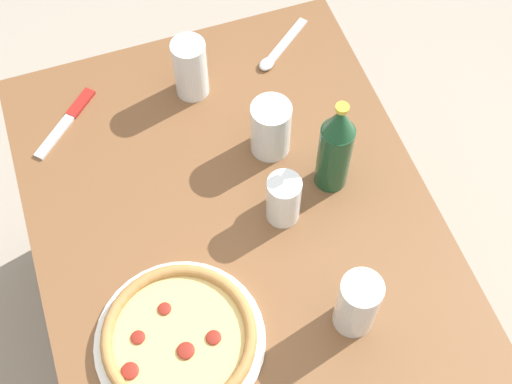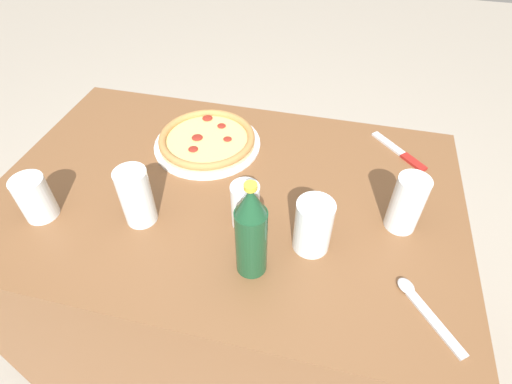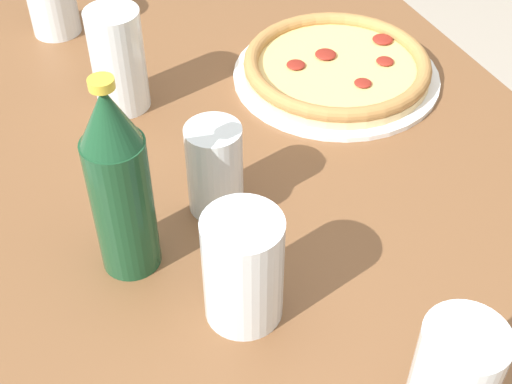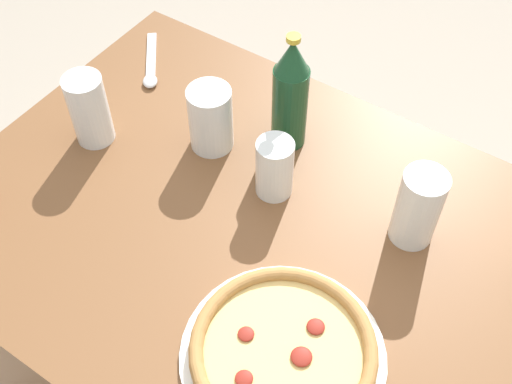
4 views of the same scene
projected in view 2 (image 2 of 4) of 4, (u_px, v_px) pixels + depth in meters
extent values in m
plane|color=#A89E8E|center=(236.00, 323.00, 1.56)|extent=(8.00, 8.00, 0.00)
cube|color=brown|center=(232.00, 270.00, 1.31)|extent=(1.22, 0.80, 0.73)
cylinder|color=white|center=(208.00, 144.00, 1.19)|extent=(0.31, 0.31, 0.01)
cylinder|color=#E5C689|center=(207.00, 141.00, 1.18)|extent=(0.28, 0.28, 0.01)
cylinder|color=#E5C170|center=(207.00, 139.00, 1.18)|extent=(0.25, 0.25, 0.00)
torus|color=#AD7A42|center=(207.00, 138.00, 1.17)|extent=(0.28, 0.28, 0.02)
ellipsoid|color=maroon|center=(228.00, 139.00, 1.17)|extent=(0.03, 0.03, 0.01)
ellipsoid|color=maroon|center=(193.00, 149.00, 1.13)|extent=(0.03, 0.03, 0.01)
ellipsoid|color=maroon|center=(207.00, 118.00, 1.25)|extent=(0.03, 0.03, 0.01)
ellipsoid|color=maroon|center=(197.00, 137.00, 1.17)|extent=(0.03, 0.03, 0.01)
ellipsoid|color=maroon|center=(222.00, 126.00, 1.22)|extent=(0.03, 0.03, 0.01)
cylinder|color=white|center=(407.00, 203.00, 0.92)|extent=(0.07, 0.07, 0.15)
cylinder|color=maroon|center=(404.00, 211.00, 0.93)|extent=(0.06, 0.06, 0.09)
cylinder|color=white|center=(245.00, 205.00, 0.93)|extent=(0.07, 0.07, 0.12)
cylinder|color=beige|center=(246.00, 211.00, 0.94)|extent=(0.06, 0.06, 0.07)
cylinder|color=white|center=(136.00, 197.00, 0.93)|extent=(0.08, 0.08, 0.15)
cylinder|color=orange|center=(138.00, 202.00, 0.94)|extent=(0.06, 0.06, 0.11)
cylinder|color=white|center=(35.00, 198.00, 0.95)|extent=(0.08, 0.08, 0.11)
cylinder|color=silver|center=(38.00, 203.00, 0.96)|extent=(0.06, 0.06, 0.07)
cylinder|color=white|center=(313.00, 226.00, 0.88)|extent=(0.08, 0.08, 0.13)
cylinder|color=#935123|center=(312.00, 234.00, 0.90)|extent=(0.07, 0.07, 0.07)
cylinder|color=#194728|center=(251.00, 242.00, 0.82)|extent=(0.07, 0.07, 0.17)
cone|color=#194728|center=(251.00, 201.00, 0.74)|extent=(0.06, 0.06, 0.07)
cylinder|color=gold|center=(251.00, 187.00, 0.71)|extent=(0.03, 0.03, 0.01)
cube|color=maroon|center=(413.00, 162.00, 1.13)|extent=(0.07, 0.08, 0.01)
cube|color=silver|center=(388.00, 144.00, 1.19)|extent=(0.10, 0.10, 0.01)
cube|color=silver|center=(435.00, 323.00, 0.78)|extent=(0.11, 0.13, 0.01)
ellipsoid|color=silver|center=(406.00, 286.00, 0.84)|extent=(0.05, 0.05, 0.01)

